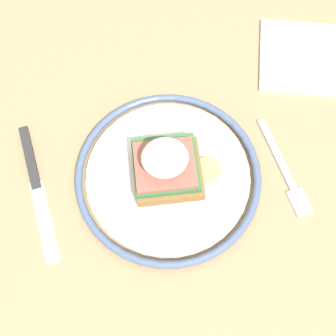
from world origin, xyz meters
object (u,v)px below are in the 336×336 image
(plate, at_px, (168,176))
(knife, at_px, (35,181))
(sandwich, at_px, (167,165))
(napkin, at_px, (302,57))
(fork, at_px, (285,171))

(plate, xyz_separation_m, knife, (0.17, -0.01, -0.01))
(sandwich, xyz_separation_m, napkin, (-0.22, -0.16, -0.04))
(knife, height_order, napkin, same)
(fork, relative_size, napkin, 1.16)
(napkin, bearing_deg, fork, 70.21)
(plate, height_order, sandwich, sandwich)
(plate, height_order, knife, plate)
(sandwich, distance_m, knife, 0.18)
(fork, height_order, napkin, napkin)
(knife, bearing_deg, fork, 175.96)
(knife, distance_m, napkin, 0.42)
(sandwich, distance_m, napkin, 0.28)
(plate, relative_size, sandwich, 2.16)
(knife, relative_size, napkin, 1.54)
(sandwich, xyz_separation_m, knife, (0.17, -0.01, -0.04))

